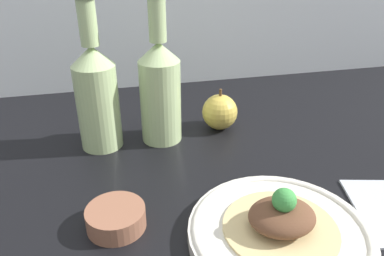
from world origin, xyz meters
TOP-DOWN VIEW (x-y plane):
  - ground_plane at (0.00, 0.00)cm, footprint 180.00×110.00cm
  - plate at (9.13, -10.41)cm, footprint 25.13×25.13cm
  - plated_food at (9.13, -10.41)cm, footprint 15.66×15.66cm
  - cider_bottle_left at (-13.98, 21.65)cm, footprint 7.99×7.99cm
  - cider_bottle_right at (-2.07, 21.65)cm, footprint 7.99×7.99cm
  - apple at (10.73, 23.47)cm, footprint 7.53×7.53cm
  - dipping_bowl at (-12.49, -2.70)cm, footprint 8.49×8.49cm

SIDE VIEW (x-z plane):
  - ground_plane at x=0.00cm, z-range -4.00..0.00cm
  - plate at x=9.13cm, z-range 0.08..2.36cm
  - dipping_bowl at x=-12.49cm, z-range 0.00..3.11cm
  - apple at x=10.73cm, z-range -0.71..8.25cm
  - plated_food at x=9.13cm, z-range 0.55..7.09cm
  - cider_bottle_left at x=-13.98cm, z-range -3.50..25.71cm
  - cider_bottle_right at x=-2.07cm, z-range -3.50..25.71cm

